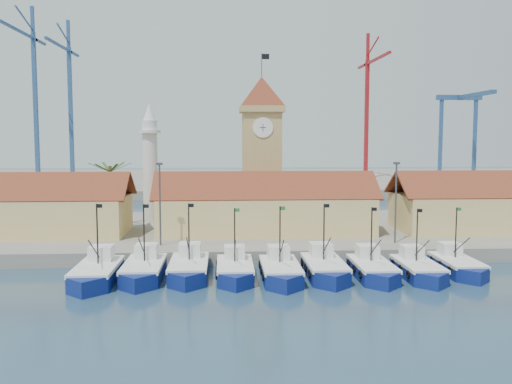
{
  "coord_description": "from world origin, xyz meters",
  "views": [
    {
      "loc": [
        -5.19,
        -49.84,
        13.26
      ],
      "look_at": [
        -1.21,
        18.0,
        6.71
      ],
      "focal_mm": 40.0,
      "sensor_mm": 36.0,
      "label": 1
    }
  ],
  "objects": [
    {
      "name": "hall_center",
      "position": [
        0.0,
        20.0,
        3.99
      ],
      "size": [
        27.04,
        10.13,
        7.61
      ],
      "color": "#E0BC7B",
      "rests_on": "quay"
    },
    {
      "name": "lamp_posts",
      "position": [
        0.5,
        12.0,
        6.48
      ],
      "size": [
        80.7,
        0.25,
        9.03
      ],
      "color": "#3F3F44",
      "rests_on": "quay"
    },
    {
      "name": "boat_8",
      "position": [
        17.66,
        3.36,
        0.7
      ],
      "size": [
        3.28,
        8.98,
        6.8
      ],
      "color": "navy",
      "rests_on": "ground"
    },
    {
      "name": "crane_blue_far",
      "position": [
        -53.45,
        100.52,
        26.76
      ],
      "size": [
        1.0,
        33.62,
        44.49
      ],
      "color": "#2A4E81",
      "rests_on": "terminal"
    },
    {
      "name": "clock_tower",
      "position": [
        0.0,
        26.0,
        11.96
      ],
      "size": [
        5.8,
        5.8,
        22.7
      ],
      "color": "tan",
      "rests_on": "quay"
    },
    {
      "name": "boat_6",
      "position": [
        8.93,
        2.13,
        0.73
      ],
      "size": [
        3.39,
        9.29,
        7.03
      ],
      "color": "navy",
      "rests_on": "ground"
    },
    {
      "name": "boat_7",
      "position": [
        13.28,
        1.96,
        0.71
      ],
      "size": [
        3.31,
        9.08,
        6.87
      ],
      "color": "navy",
      "rests_on": "ground"
    },
    {
      "name": "boat_3",
      "position": [
        -4.09,
        2.62,
        0.72
      ],
      "size": [
        3.36,
        9.22,
        6.98
      ],
      "color": "navy",
      "rests_on": "ground"
    },
    {
      "name": "boat_2",
      "position": [
        -8.44,
        3.21,
        0.77
      ],
      "size": [
        3.57,
        9.78,
        7.4
      ],
      "color": "navy",
      "rests_on": "ground"
    },
    {
      "name": "crane_red_right",
      "position": [
        34.18,
        103.77,
        23.59
      ],
      "size": [
        1.0,
        30.91,
        39.15
      ],
      "color": "maroon",
      "rests_on": "terminal"
    },
    {
      "name": "boat_4",
      "position": [
        0.14,
        1.82,
        0.75
      ],
      "size": [
        3.49,
        9.55,
        7.23
      ],
      "color": "navy",
      "rests_on": "ground"
    },
    {
      "name": "minaret",
      "position": [
        -15.0,
        28.0,
        9.73
      ],
      "size": [
        3.0,
        3.0,
        16.3
      ],
      "color": "silver",
      "rests_on": "quay"
    },
    {
      "name": "ground",
      "position": [
        0.0,
        0.0,
        0.0
      ],
      "size": [
        400.0,
        400.0,
        0.0
      ],
      "primitive_type": "plane",
      "color": "#1D334F",
      "rests_on": "ground"
    },
    {
      "name": "terminal",
      "position": [
        0.0,
        110.0,
        1.0
      ],
      "size": [
        240.0,
        80.0,
        2.0
      ],
      "primitive_type": "cube",
      "color": "gray",
      "rests_on": "ground"
    },
    {
      "name": "palm_tree",
      "position": [
        -20.0,
        26.0,
        6.25
      ],
      "size": [
        5.6,
        5.03,
        8.39
      ],
      "color": "brown",
      "rests_on": "quay"
    },
    {
      "name": "quay",
      "position": [
        0.0,
        24.0,
        0.75
      ],
      "size": [
        140.0,
        32.0,
        1.5
      ],
      "primitive_type": "cube",
      "color": "gray",
      "rests_on": "ground"
    },
    {
      "name": "boat_1",
      "position": [
        -12.64,
        2.88,
        0.77
      ],
      "size": [
        3.57,
        9.79,
        7.41
      ],
      "color": "navy",
      "rests_on": "ground"
    },
    {
      "name": "hall_left",
      "position": [
        -32.0,
        20.0,
        3.99
      ],
      "size": [
        31.2,
        10.13,
        7.61
      ],
      "color": "#E0BC7B",
      "rests_on": "quay"
    },
    {
      "name": "boat_5",
      "position": [
        4.44,
        2.57,
        0.76
      ],
      "size": [
        3.55,
        9.72,
        7.36
      ],
      "color": "navy",
      "rests_on": "ground"
    },
    {
      "name": "boat_0",
      "position": [
        -16.75,
        1.83,
        0.78
      ],
      "size": [
        3.66,
        10.03,
        7.59
      ],
      "color": "navy",
      "rests_on": "ground"
    },
    {
      "name": "crane_blue_near",
      "position": [
        -46.12,
        106.93,
        25.28
      ],
      "size": [
        1.0,
        30.29,
        42.3
      ],
      "color": "#2A4E81",
      "rests_on": "terminal"
    },
    {
      "name": "gantry",
      "position": [
        62.0,
        106.65,
        20.04
      ],
      "size": [
        13.0,
        22.0,
        23.2
      ],
      "color": "#2A4E81",
      "rests_on": "terminal"
    }
  ]
}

